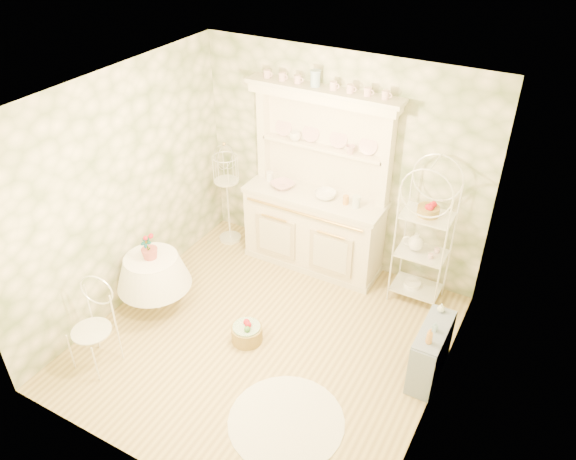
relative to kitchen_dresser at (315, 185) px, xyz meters
The scene contains 22 objects.
floor 1.91m from the kitchen_dresser, 82.50° to the right, with size 3.60×3.60×0.00m, color tan.
ceiling 2.18m from the kitchen_dresser, 82.50° to the right, with size 3.60×3.60×0.00m, color white.
wall_left 2.22m from the kitchen_dresser, 136.47° to the right, with size 3.60×3.60×0.00m, color #F6E8CC.
wall_right 2.52m from the kitchen_dresser, 37.23° to the right, with size 3.60×3.60×0.00m, color #F6E8CC.
wall_back 0.40m from the kitchen_dresser, 54.46° to the left, with size 3.60×3.60×0.00m, color #F6E8CC.
wall_front 3.33m from the kitchen_dresser, 86.55° to the right, with size 3.60×3.60×0.00m, color #F6E8CC.
kitchen_dresser is the anchor object (origin of this frame).
bakers_rack 1.42m from the kitchen_dresser, ahead, with size 0.52×0.37×1.69m, color white.
side_shelf 2.35m from the kitchen_dresser, 31.14° to the right, with size 0.26×0.69×0.59m, color gray.
round_table 2.17m from the kitchen_dresser, 125.47° to the right, with size 0.73×0.73×0.80m, color white.
cafe_chair 2.96m from the kitchen_dresser, 113.41° to the right, with size 0.42×0.42×0.92m, color white.
birdcage_stand 1.33m from the kitchen_dresser, behind, with size 0.32×0.32×1.36m, color white.
floor_basket 1.92m from the kitchen_dresser, 89.29° to the right, with size 0.34×0.34×0.22m, color #A38742.
lace_rug 2.76m from the kitchen_dresser, 68.72° to the right, with size 1.10×1.10×0.01m, color white.
bowl_floral 0.44m from the kitchen_dresser, behind, with size 0.28×0.28×0.07m, color white.
bowl_white 0.19m from the kitchen_dresser, ahead, with size 0.26×0.26×0.08m, color white.
cup_left 0.61m from the kitchen_dresser, 155.80° to the left, with size 0.14×0.14×0.11m, color white.
cup_right 0.61m from the kitchen_dresser, 21.33° to the left, with size 0.11×0.11×0.10m, color white.
potted_geranium 2.08m from the kitchen_dresser, 125.54° to the right, with size 0.14×0.10×0.27m, color #3F7238.
bottle_amber 2.36m from the kitchen_dresser, 35.71° to the right, with size 0.07×0.07×0.17m, color #C88A3D.
bottle_blue 2.26m from the kitchen_dresser, 31.74° to the right, with size 0.05×0.05×0.10m, color #8AADBF.
bottle_glass 2.11m from the kitchen_dresser, 25.05° to the right, with size 0.08×0.08×0.10m, color silver.
Camera 1 is at (2.37, -3.79, 4.36)m, focal length 35.00 mm.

